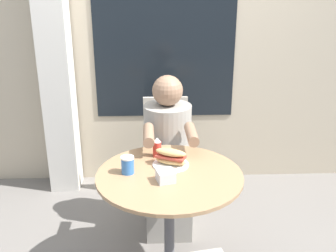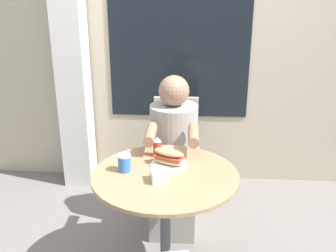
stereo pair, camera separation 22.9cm
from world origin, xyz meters
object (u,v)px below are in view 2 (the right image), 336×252
Objects in this scene: seated_diner at (173,165)px; condiment_bottle at (157,147)px; cafe_table at (165,203)px; drink_cup at (124,163)px; sandwich_on_plate at (169,158)px; diner_chair at (176,142)px.

condiment_bottle is at bearing 76.67° from seated_diner.
drink_cup is (-0.23, 0.02, 0.24)m from cafe_table.
cafe_table is at bearing 87.86° from seated_diner.
sandwich_on_plate is 1.74× the size of condiment_bottle.
diner_chair is 0.35m from seated_diner.
seated_diner reaches higher than sandwich_on_plate.
seated_diner reaches higher than cafe_table.
seated_diner is at bearing 88.77° from cafe_table.
drink_cup is 0.27m from condiment_bottle.
condiment_bottle is at bearing 121.32° from sandwich_on_plate.
sandwich_on_plate is at bearing 20.23° from drink_cup.
condiment_bottle reaches higher than cafe_table.
condiment_bottle is at bearing 82.92° from diner_chair.
seated_diner is 0.46m from condiment_bottle.
sandwich_on_plate is at bearing 83.80° from cafe_table.
seated_diner is at bearing 66.94° from drink_cup.
cafe_table is at bearing -74.39° from condiment_bottle.
sandwich_on_plate is (0.00, -0.83, 0.25)m from diner_chair.
cafe_table is 0.25m from sandwich_on_plate.
seated_diner is 0.55m from sandwich_on_plate.
seated_diner is 9.38× the size of condiment_bottle.
condiment_bottle is (0.16, 0.22, 0.01)m from drink_cup.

